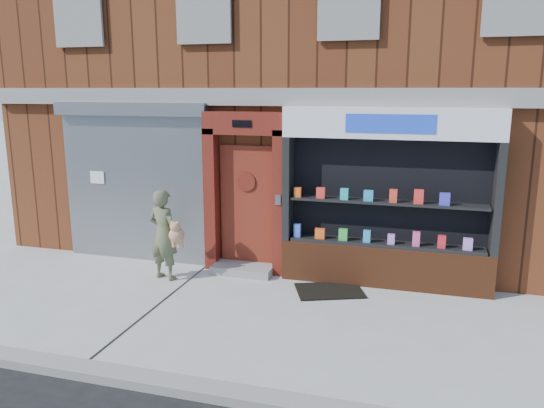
% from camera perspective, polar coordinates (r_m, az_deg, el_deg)
% --- Properties ---
extents(ground, '(80.00, 80.00, 0.00)m').
position_cam_1_polar(ground, '(8.03, -1.98, -11.86)').
color(ground, '#9E9E99').
rests_on(ground, ground).
extents(curb, '(60.00, 0.30, 0.12)m').
position_cam_1_polar(curb, '(6.23, -8.44, -19.04)').
color(curb, gray).
rests_on(curb, ground).
extents(building, '(12.00, 8.16, 8.00)m').
position_cam_1_polar(building, '(13.18, 6.24, 15.32)').
color(building, '#552713').
rests_on(building, ground).
extents(shutter_bay, '(3.10, 0.30, 3.04)m').
position_cam_1_polar(shutter_bay, '(10.46, -14.54, 3.28)').
color(shutter_bay, gray).
rests_on(shutter_bay, ground).
extents(red_door_bay, '(1.52, 0.58, 2.90)m').
position_cam_1_polar(red_door_bay, '(9.51, -2.88, 1.19)').
color(red_door_bay, '#55160E').
rests_on(red_door_bay, ground).
extents(pharmacy_bay, '(3.50, 0.41, 3.00)m').
position_cam_1_polar(pharmacy_bay, '(9.00, 12.24, -0.27)').
color(pharmacy_bay, brown).
rests_on(pharmacy_bay, ground).
extents(woman, '(0.73, 0.51, 1.61)m').
position_cam_1_polar(woman, '(9.42, -11.48, -3.23)').
color(woman, '#565D3D').
rests_on(woman, ground).
extents(doormat, '(1.28, 1.10, 0.03)m').
position_cam_1_polar(doormat, '(8.94, 6.18, -9.25)').
color(doormat, black).
rests_on(doormat, ground).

